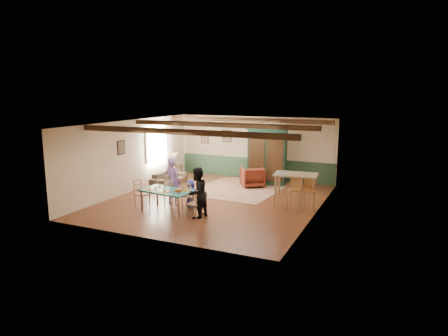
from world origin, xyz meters
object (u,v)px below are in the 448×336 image
at_px(cat, 178,190).
at_px(armoire, 267,156).
at_px(sofa, 169,178).
at_px(counter_table, 295,191).
at_px(dining_chair_end_left, 142,194).
at_px(person_woman, 197,193).
at_px(bar_stool_left, 294,194).
at_px(dining_table, 167,201).
at_px(dining_chair_far_right, 189,195).
at_px(dining_chair_end_right, 195,203).
at_px(person_man, 173,181).
at_px(end_table, 175,171).
at_px(person_child, 191,194).
at_px(bar_stool_right, 309,194).
at_px(dining_chair_far_left, 172,192).
at_px(armchair, 252,177).
at_px(table_lamp, 175,159).

height_order(cat, armoire, armoire).
height_order(sofa, counter_table, counter_table).
distance_m(dining_chair_end_left, person_woman, 2.26).
height_order(sofa, bar_stool_left, bar_stool_left).
relative_size(person_woman, sofa, 0.83).
distance_m(dining_table, dining_chair_far_right, 0.77).
height_order(armoire, counter_table, armoire).
bearing_deg(dining_chair_far_right, counter_table, -147.38).
height_order(dining_chair_end_right, person_woman, person_woman).
relative_size(person_man, person_woman, 1.05).
bearing_deg(end_table, dining_table, -61.68).
distance_m(dining_chair_far_right, person_child, 0.08).
relative_size(person_woman, bar_stool_right, 1.35).
xyz_separation_m(bar_stool_left, bar_stool_right, (0.43, 0.21, -0.01)).
bearing_deg(dining_chair_end_right, dining_chair_far_left, -114.92).
height_order(dining_chair_end_right, armoire, armoire).
bearing_deg(dining_chair_far_right, dining_chair_end_right, 136.17).
relative_size(armchair, table_lamp, 1.66).
relative_size(dining_chair_far_left, end_table, 1.53).
relative_size(person_woman, person_child, 1.64).
relative_size(dining_chair_end_right, bar_stool_left, 0.77).
xyz_separation_m(table_lamp, counter_table, (5.97, -2.36, -0.27)).
relative_size(dining_chair_end_left, dining_chair_end_right, 1.00).
bearing_deg(bar_stool_left, table_lamp, 161.79).
distance_m(dining_chair_end_left, person_man, 1.08).
height_order(person_man, armchair, person_man).
xyz_separation_m(dining_chair_far_right, end_table, (-2.84, 3.81, -0.15)).
bearing_deg(armchair, armoire, -157.41).
bearing_deg(armchair, bar_stool_right, 103.61).
bearing_deg(bar_stool_right, person_child, -166.78).
bearing_deg(dining_chair_far_right, sofa, -39.37).
xyz_separation_m(dining_chair_far_left, counter_table, (3.86, 1.36, 0.13)).
distance_m(person_child, cat, 0.90).
relative_size(dining_chair_far_left, dining_chair_far_right, 1.00).
xyz_separation_m(person_child, armoire, (1.21, 4.23, 0.72)).
distance_m(person_man, armchair, 3.84).
bearing_deg(person_woman, table_lamp, -134.69).
relative_size(armchair, bar_stool_right, 0.77).
height_order(dining_chair_far_left, armchair, dining_chair_far_left).
bearing_deg(armoire, person_woman, -102.76).
bearing_deg(dining_chair_far_right, armoire, -98.22).
bearing_deg(sofa, person_child, -137.85).
height_order(cat, armchair, cat).
bearing_deg(armoire, armchair, -128.82).
height_order(dining_chair_far_left, bar_stool_left, bar_stool_left).
distance_m(person_woman, cat, 0.66).
bearing_deg(person_child, armoire, -98.36).
bearing_deg(counter_table, person_woman, -137.50).
bearing_deg(dining_chair_far_left, bar_stool_left, -159.13).
distance_m(cat, table_lamp, 5.42).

